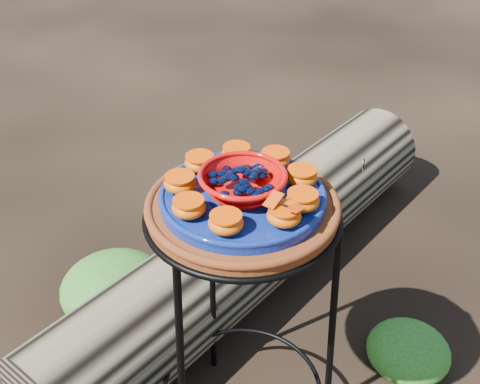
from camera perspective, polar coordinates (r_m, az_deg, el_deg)
name	(u,v)px	position (r m, az deg, el deg)	size (l,w,h in m)	color
plant_stand	(242,334)	(1.45, 0.20, -13.36)	(0.44, 0.44, 0.70)	black
terracotta_saucer	(242,209)	(1.21, 0.24, -1.59)	(0.38, 0.38, 0.03)	#602E12
cobalt_plate	(243,198)	(1.19, 0.24, -0.56)	(0.33, 0.33, 0.02)	#070C43
red_bowl	(243,184)	(1.17, 0.24, 0.80)	(0.16, 0.16, 0.05)	#C00806
glass_gems	(243,169)	(1.15, 0.25, 2.20)	(0.13, 0.13, 0.02)	black
orange_half_0	(284,216)	(1.10, 4.20, -2.26)	(0.06, 0.06, 0.04)	#D84C09
orange_half_1	(302,201)	(1.14, 5.93, -0.83)	(0.06, 0.06, 0.04)	#D84C09
orange_half_2	(302,177)	(1.21, 5.88, 1.47)	(0.06, 0.06, 0.04)	#D84C09
orange_half_3	(275,159)	(1.26, 3.39, 3.16)	(0.06, 0.06, 0.04)	#D84C09
orange_half_4	(237,154)	(1.28, -0.33, 3.65)	(0.06, 0.06, 0.04)	#D84C09
orange_half_5	(200,163)	(1.25, -3.84, 2.78)	(0.06, 0.06, 0.04)	#D84C09
orange_half_6	(180,183)	(1.19, -5.71, 0.83)	(0.06, 0.06, 0.04)	#D84C09
orange_half_7	(189,207)	(1.12, -4.88, -1.47)	(0.06, 0.06, 0.04)	#D84C09
orange_half_8	(226,223)	(1.08, -1.35, -2.95)	(0.06, 0.06, 0.04)	#D84C09
butterfly	(285,204)	(1.08, 4.25, -1.19)	(0.09, 0.05, 0.02)	#D23B07
driftwood_log	(255,242)	(2.00, 1.47, -4.78)	(1.70, 0.45, 0.32)	black
foliage_right	(408,350)	(1.87, 15.69, -14.22)	(0.24, 0.24, 0.12)	#165B18
foliage_back	(114,286)	(1.99, -11.83, -8.74)	(0.35, 0.35, 0.17)	#165B18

